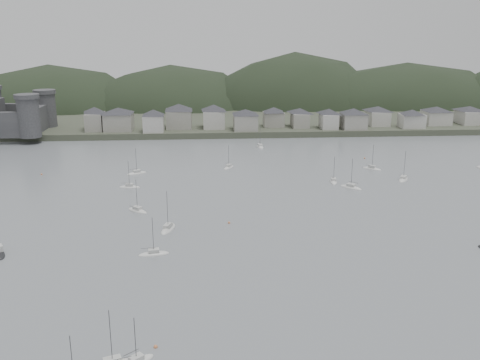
{
  "coord_description": "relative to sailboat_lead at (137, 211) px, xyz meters",
  "views": [
    {
      "loc": [
        -11.08,
        -83.02,
        51.05
      ],
      "look_at": [
        0.0,
        75.0,
        6.0
      ],
      "focal_mm": 39.4,
      "sensor_mm": 36.0,
      "label": 1
    }
  ],
  "objects": [
    {
      "name": "ground",
      "position": [
        30.92,
        -64.73,
        -0.18
      ],
      "size": [
        900.0,
        900.0,
        0.0
      ],
      "primitive_type": "plane",
      "color": "slate",
      "rests_on": "ground"
    },
    {
      "name": "far_shore_land",
      "position": [
        30.92,
        230.27,
        1.32
      ],
      "size": [
        900.0,
        250.0,
        3.0
      ],
      "primitive_type": "cube",
      "color": "#383D2D",
      "rests_on": "ground"
    },
    {
      "name": "forested_ridge",
      "position": [
        35.75,
        204.67,
        -11.46
      ],
      "size": [
        851.55,
        103.94,
        102.57
      ],
      "color": "black",
      "rests_on": "ground"
    },
    {
      "name": "waterfront_town",
      "position": [
        81.51,
        118.61,
        8.48
      ],
      "size": [
        451.48,
        28.46,
        12.92
      ],
      "color": "gray",
      "rests_on": "far_shore_land"
    },
    {
      "name": "sailboat_lead",
      "position": [
        0.0,
        0.0,
        0.0
      ],
      "size": [
        7.27,
        6.86,
        10.38
      ],
      "rotation": [
        0.0,
        0.0,
        0.84
      ],
      "color": "silver",
      "rests_on": "ground"
    },
    {
      "name": "moored_fleet",
      "position": [
        31.86,
        7.19,
        -0.0
      ],
      "size": [
        247.52,
        170.89,
        13.09
      ],
      "color": "silver",
      "rests_on": "ground"
    },
    {
      "name": "mooring_buoys",
      "position": [
        30.43,
        -15.04,
        -0.03
      ],
      "size": [
        161.27,
        137.94,
        0.7
      ],
      "color": "#CB7443",
      "rests_on": "ground"
    }
  ]
}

